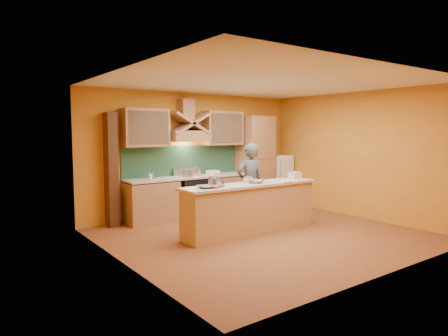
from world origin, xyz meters
TOP-DOWN VIEW (x-y plane):
  - floor at (0.00, 0.00)m, footprint 5.50×5.00m
  - ceiling at (0.00, 0.00)m, footprint 5.50×5.00m
  - wall_back at (0.00, 2.50)m, footprint 5.50×0.02m
  - wall_front at (0.00, -2.50)m, footprint 5.50×0.02m
  - wall_left at (-2.75, 0.00)m, footprint 0.02×5.00m
  - wall_right at (2.75, 0.00)m, footprint 0.02×5.00m
  - base_cabinet_left at (-1.25, 2.20)m, footprint 1.10×0.60m
  - base_cabinet_right at (0.65, 2.20)m, footprint 1.10×0.60m
  - counter_top at (-0.30, 2.20)m, footprint 3.00×0.62m
  - stove at (-0.30, 2.20)m, footprint 0.60×0.58m
  - backsplash at (-0.30, 2.48)m, footprint 3.00×0.03m
  - range_hood at (-0.30, 2.25)m, footprint 0.92×0.50m
  - hood_chimney at (-0.30, 2.35)m, footprint 0.30×0.30m
  - upper_cabinet_left at (-1.30, 2.33)m, footprint 1.00×0.35m
  - upper_cabinet_right at (0.70, 2.33)m, footprint 1.00×0.35m
  - pantry_column at (1.65, 2.20)m, footprint 0.80×0.60m
  - fridge at (2.40, 2.20)m, footprint 0.58×0.60m
  - trim_column_left at (-2.05, 2.35)m, footprint 0.20×0.30m
  - island_body at (-0.10, 0.30)m, footprint 2.80×0.55m
  - island_top at (-0.10, 0.30)m, footprint 2.90×0.62m
  - person at (0.40, 0.94)m, footprint 0.66×0.48m
  - pot_large at (-0.39, 2.12)m, footprint 0.31×0.31m
  - pot_small at (-0.11, 2.26)m, footprint 0.26×0.26m
  - soap_bottle_a at (-1.29, 2.15)m, footprint 0.10×0.10m
  - soap_bottle_b at (-1.24, 2.16)m, footprint 0.12×0.12m
  - bowl_back at (0.40, 2.19)m, footprint 0.29×0.29m
  - dish_rack at (0.35, 2.25)m, footprint 0.27×0.22m
  - book_lower at (-1.11, 0.24)m, footprint 0.40×0.43m
  - book_upper at (-1.25, 0.30)m, footprint 0.24×0.31m
  - jar_large at (-0.89, 0.41)m, footprint 0.19×0.19m
  - jar_small at (-0.84, 0.23)m, footprint 0.15×0.15m
  - kitchen_scale at (-0.08, 0.41)m, footprint 0.13×0.13m
  - mixing_bowl at (0.01, 0.25)m, footprint 0.32×0.32m
  - cloth at (0.59, 0.09)m, footprint 0.26×0.21m
  - grocery_bag_a at (1.08, 0.32)m, footprint 0.25×0.21m
  - grocery_bag_b at (1.14, 0.31)m, footprint 0.19×0.16m

SIDE VIEW (x-z plane):
  - floor at x=0.00m, z-range -0.01..0.01m
  - base_cabinet_left at x=-1.25m, z-range 0.00..0.86m
  - base_cabinet_right at x=0.65m, z-range 0.00..0.86m
  - island_body at x=-0.10m, z-range 0.00..0.88m
  - stove at x=-0.30m, z-range 0.00..0.90m
  - fridge at x=2.40m, z-range 0.00..1.30m
  - person at x=0.40m, z-range 0.00..1.68m
  - counter_top at x=-0.30m, z-range 0.88..0.92m
  - island_top at x=-0.10m, z-range 0.90..0.95m
  - cloth at x=0.59m, z-range 0.94..0.96m
  - bowl_back at x=0.40m, z-range 0.92..0.99m
  - book_lower at x=-1.11m, z-range 0.94..0.98m
  - dish_rack at x=0.35m, z-range 0.92..1.01m
  - pot_small at x=-0.11m, z-range 0.90..1.05m
  - mixing_bowl at x=0.01m, z-range 0.94..1.01m
  - book_upper at x=-1.25m, z-range 0.97..0.99m
  - pot_large at x=-0.39m, z-range 0.90..1.07m
  - kitchen_scale at x=-0.08m, z-range 0.95..1.05m
  - grocery_bag_b at x=1.14m, z-range 0.94..1.06m
  - soap_bottle_a at x=-1.29m, z-range 0.92..1.09m
  - grocery_bag_a at x=1.08m, z-range 0.94..1.09m
  - jar_small at x=-0.84m, z-range 0.94..1.10m
  - jar_large at x=-0.89m, z-range 0.95..1.12m
  - soap_bottle_b at x=-1.24m, z-range 0.92..1.14m
  - pantry_column at x=1.65m, z-range 0.00..2.30m
  - trim_column_left at x=-2.05m, z-range 0.00..2.30m
  - backsplash at x=-0.30m, z-range 0.90..1.60m
  - wall_back at x=0.00m, z-range 0.00..2.80m
  - wall_front at x=0.00m, z-range 0.00..2.80m
  - wall_left at x=-2.75m, z-range 0.00..2.80m
  - wall_right at x=2.75m, z-range 0.00..2.80m
  - range_hood at x=-0.30m, z-range 1.70..1.94m
  - upper_cabinet_left at x=-1.30m, z-range 1.60..2.40m
  - upper_cabinet_right at x=0.70m, z-range 1.60..2.40m
  - hood_chimney at x=-0.30m, z-range 2.15..2.65m
  - ceiling at x=0.00m, z-range 2.79..2.80m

